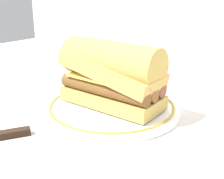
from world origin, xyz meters
name	(u,v)px	position (x,y,z in m)	size (l,w,h in m)	color
ground_plane	(93,113)	(0.00, 0.00, 0.00)	(1.50, 1.50, 0.00)	silver
plate	(112,107)	(0.02, 0.04, 0.01)	(0.27, 0.27, 0.01)	white
sausage_sandwich	(112,73)	(0.02, 0.04, 0.08)	(0.21, 0.11, 0.13)	tan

